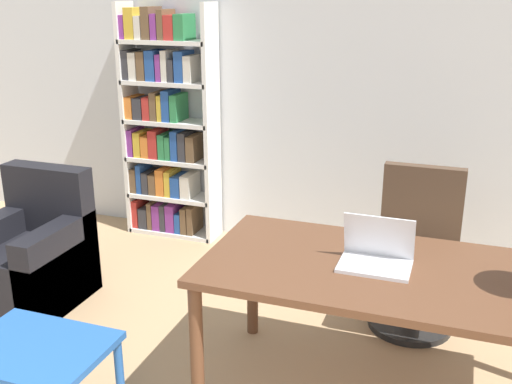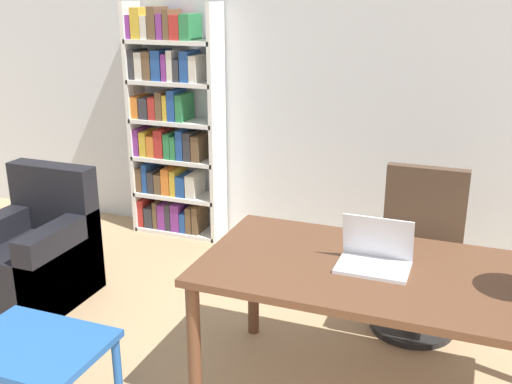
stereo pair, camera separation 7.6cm
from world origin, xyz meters
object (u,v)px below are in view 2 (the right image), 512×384
(office_chair, at_px, (419,257))
(armchair, at_px, (36,258))
(bookshelf, at_px, (171,127))
(side_table_blue, at_px, (34,356))
(desk, at_px, (383,285))
(laptop, at_px, (375,256))

(office_chair, distance_m, armchair, 2.60)
(bookshelf, bearing_deg, side_table_blue, -76.13)
(desk, height_order, bookshelf, bookshelf)
(laptop, relative_size, bookshelf, 0.18)
(desk, distance_m, armchair, 2.48)
(desk, xyz_separation_m, office_chair, (0.09, 0.90, -0.22))
(desk, bearing_deg, office_chair, 84.27)
(armchair, xyz_separation_m, bookshelf, (0.30, 1.47, 0.65))
(desk, distance_m, laptop, 0.15)
(office_chair, bearing_deg, bookshelf, 158.96)
(office_chair, relative_size, side_table_blue, 1.52)
(laptop, height_order, side_table_blue, laptop)
(office_chair, bearing_deg, laptop, -99.07)
(side_table_blue, bearing_deg, office_chair, 46.86)
(armchair, bearing_deg, bookshelf, 78.57)
(office_chair, height_order, side_table_blue, office_chair)
(side_table_blue, relative_size, armchair, 0.73)
(laptop, height_order, armchair, laptop)
(laptop, distance_m, office_chair, 0.97)
(side_table_blue, xyz_separation_m, bookshelf, (-0.63, 2.56, 0.55))
(laptop, xyz_separation_m, side_table_blue, (-1.46, -0.82, -0.41))
(office_chair, xyz_separation_m, armchair, (-2.53, -0.61, -0.16))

